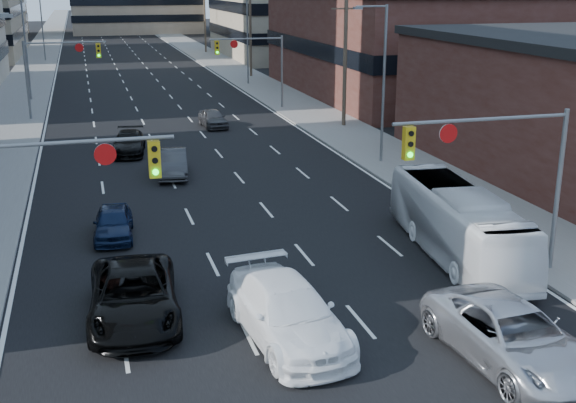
% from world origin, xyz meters
% --- Properties ---
extents(road_surface, '(18.00, 300.00, 0.02)m').
position_xyz_m(road_surface, '(0.00, 130.00, 0.01)').
color(road_surface, black).
rests_on(road_surface, ground).
extents(sidewalk_left, '(5.00, 300.00, 0.15)m').
position_xyz_m(sidewalk_left, '(-11.50, 130.00, 0.07)').
color(sidewalk_left, slate).
rests_on(sidewalk_left, ground).
extents(sidewalk_right, '(5.00, 300.00, 0.15)m').
position_xyz_m(sidewalk_right, '(11.50, 130.00, 0.07)').
color(sidewalk_right, slate).
rests_on(sidewalk_right, ground).
extents(storefront_right_mid, '(20.00, 30.00, 9.00)m').
position_xyz_m(storefront_right_mid, '(24.00, 50.00, 4.50)').
color(storefront_right_mid, '#472119').
rests_on(storefront_right_mid, ground).
extents(office_right_far, '(22.00, 28.00, 14.00)m').
position_xyz_m(office_right_far, '(25.00, 88.00, 7.00)').
color(office_right_far, gray).
rests_on(office_right_far, ground).
extents(bg_block_right, '(22.00, 22.00, 12.00)m').
position_xyz_m(bg_block_right, '(32.00, 130.00, 6.00)').
color(bg_block_right, gray).
rests_on(bg_block_right, ground).
extents(signal_near_left, '(6.59, 0.33, 6.00)m').
position_xyz_m(signal_near_left, '(-7.45, 8.00, 4.33)').
color(signal_near_left, slate).
rests_on(signal_near_left, ground).
extents(signal_near_right, '(6.59, 0.33, 6.00)m').
position_xyz_m(signal_near_right, '(7.45, 8.00, 4.33)').
color(signal_near_right, slate).
rests_on(signal_near_right, ground).
extents(signal_far_left, '(6.09, 0.33, 6.00)m').
position_xyz_m(signal_far_left, '(-7.68, 45.00, 4.30)').
color(signal_far_left, slate).
rests_on(signal_far_left, ground).
extents(signal_far_right, '(6.09, 0.33, 6.00)m').
position_xyz_m(signal_far_right, '(7.68, 45.00, 4.30)').
color(signal_far_right, slate).
rests_on(signal_far_right, ground).
extents(utility_pole_block, '(2.20, 0.28, 11.00)m').
position_xyz_m(utility_pole_block, '(12.20, 36.00, 5.78)').
color(utility_pole_block, '#4C3D2D').
rests_on(utility_pole_block, ground).
extents(utility_pole_midblock, '(2.20, 0.28, 11.00)m').
position_xyz_m(utility_pole_midblock, '(12.20, 66.00, 5.78)').
color(utility_pole_midblock, '#4C3D2D').
rests_on(utility_pole_midblock, ground).
extents(utility_pole_distant, '(2.20, 0.28, 11.00)m').
position_xyz_m(utility_pole_distant, '(12.20, 96.00, 5.78)').
color(utility_pole_distant, '#4C3D2D').
rests_on(utility_pole_distant, ground).
extents(streetlight_left_mid, '(2.03, 0.22, 9.00)m').
position_xyz_m(streetlight_left_mid, '(-10.34, 55.00, 5.05)').
color(streetlight_left_mid, slate).
rests_on(streetlight_left_mid, ground).
extents(streetlight_left_far, '(2.03, 0.22, 9.00)m').
position_xyz_m(streetlight_left_far, '(-10.34, 90.00, 5.05)').
color(streetlight_left_far, slate).
rests_on(streetlight_left_far, ground).
extents(streetlight_right_near, '(2.03, 0.22, 9.00)m').
position_xyz_m(streetlight_right_near, '(10.34, 25.00, 5.05)').
color(streetlight_right_near, slate).
rests_on(streetlight_right_near, ground).
extents(streetlight_right_far, '(2.03, 0.22, 9.00)m').
position_xyz_m(streetlight_right_far, '(10.34, 60.00, 5.05)').
color(streetlight_right_far, slate).
rests_on(streetlight_right_far, ground).
extents(black_pickup, '(3.05, 6.02, 1.63)m').
position_xyz_m(black_pickup, '(-4.96, 8.11, 0.82)').
color(black_pickup, black).
rests_on(black_pickup, ground).
extents(white_van, '(3.01, 6.21, 1.74)m').
position_xyz_m(white_van, '(-0.70, 5.57, 0.87)').
color(white_van, white).
rests_on(white_van, ground).
extents(silver_suv, '(3.15, 6.17, 1.67)m').
position_xyz_m(silver_suv, '(4.88, 2.50, 0.83)').
color(silver_suv, '#BBBCC1').
rests_on(silver_suv, ground).
extents(transit_bus, '(3.40, 9.99, 2.73)m').
position_xyz_m(transit_bus, '(7.41, 10.30, 1.36)').
color(transit_bus, white).
rests_on(transit_bus, ground).
extents(sedan_blue, '(1.84, 3.96, 1.31)m').
position_xyz_m(sedan_blue, '(-5.20, 16.08, 0.66)').
color(sedan_blue, '#0D1936').
rests_on(sedan_blue, ground).
extents(sedan_grey_center, '(1.99, 4.53, 1.45)m').
position_xyz_m(sedan_grey_center, '(-1.60, 25.42, 0.72)').
color(sedan_grey_center, '#343436').
rests_on(sedan_grey_center, ground).
extents(sedan_black_far, '(2.53, 4.92, 1.37)m').
position_xyz_m(sedan_black_far, '(-3.53, 31.50, 0.68)').
color(sedan_black_far, black).
rests_on(sedan_black_far, ground).
extents(sedan_grey_right, '(1.85, 4.01, 1.33)m').
position_xyz_m(sedan_grey_right, '(2.98, 38.51, 0.66)').
color(sedan_grey_right, '#3A3A3D').
rests_on(sedan_grey_right, ground).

